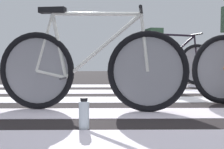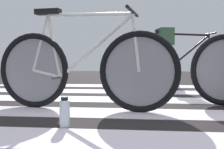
{
  "view_description": "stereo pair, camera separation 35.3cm",
  "coord_description": "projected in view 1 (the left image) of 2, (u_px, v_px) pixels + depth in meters",
  "views": [
    {
      "loc": [
        -0.57,
        -2.75,
        0.5
      ],
      "look_at": [
        -0.53,
        0.34,
        0.31
      ],
      "focal_mm": 44.63,
      "sensor_mm": 36.0,
      "label": 1
    },
    {
      "loc": [
        -0.21,
        -2.75,
        0.5
      ],
      "look_at": [
        -0.53,
        0.34,
        0.31
      ],
      "focal_mm": 44.63,
      "sensor_mm": 36.0,
      "label": 2
    }
  ],
  "objects": [
    {
      "name": "ground",
      "position": [
        165.0,
        107.0,
        2.78
      ],
      "size": [
        18.0,
        14.0,
        0.02
      ],
      "color": "black"
    },
    {
      "name": "crosswalk_markings",
      "position": [
        166.0,
        105.0,
        2.78
      ],
      "size": [
        5.43,
        4.23,
        0.0
      ],
      "color": "silver",
      "rests_on": "ground"
    },
    {
      "name": "bicycle_1_of_3",
      "position": [
        90.0,
        68.0,
        2.5
      ],
      "size": [
        1.73,
        0.53,
        0.93
      ],
      "rotation": [
        0.0,
        0.0,
        -0.14
      ],
      "color": "black",
      "rests_on": "ground"
    },
    {
      "name": "bicycle_3_of_3",
      "position": [
        170.0,
        63.0,
        4.81
      ],
      "size": [
        1.71,
        0.56,
        0.93
      ],
      "rotation": [
        0.0,
        0.0,
        0.2
      ],
      "color": "black",
      "rests_on": "ground"
    },
    {
      "name": "cyclist_3_of_3",
      "position": [
        153.0,
        49.0,
        4.73
      ],
      "size": [
        0.38,
        0.45,
        0.96
      ],
      "rotation": [
        0.0,
        0.0,
        0.2
      ],
      "color": "#A87A5B",
      "rests_on": "ground"
    },
    {
      "name": "water_bottle",
      "position": [
        84.0,
        114.0,
        1.88
      ],
      "size": [
        0.07,
        0.07,
        0.21
      ],
      "color": "white",
      "rests_on": "ground"
    }
  ]
}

